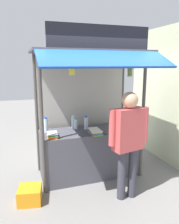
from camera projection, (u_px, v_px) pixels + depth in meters
ground_plane at (90, 174)px, 4.33m from camera, size 20.00×20.00×0.00m
stall_counter at (90, 153)px, 4.23m from camera, size 1.82×0.72×0.89m
stall_structure at (88, 90)px, 4.09m from camera, size 2.02×1.58×2.68m
water_bottle_far_left at (126, 121)px, 4.41m from camera, size 0.06×0.06×0.22m
water_bottle_mid_right at (46, 125)px, 3.98m from camera, size 0.08×0.08×0.28m
water_bottle_back_left at (76, 124)px, 4.20m from camera, size 0.06×0.06×0.22m
water_bottle_mid_left at (113, 120)px, 4.38m from camera, size 0.08×0.08×0.28m
water_bottle_back_right at (73, 122)px, 4.28m from camera, size 0.07×0.07×0.25m
water_bottle_front_right at (86, 123)px, 4.20m from camera, size 0.07×0.07×0.26m
magazine_stack_left at (95, 132)px, 3.90m from camera, size 0.20×0.32×0.09m
magazine_stack_center at (52, 135)px, 3.72m from camera, size 0.20×0.26×0.08m
banana_bunch_leftmost at (130, 72)px, 3.65m from camera, size 0.10×0.10×0.31m
banana_bunch_inner_right at (72, 70)px, 3.34m from camera, size 0.11×0.11×0.27m
vendor_person at (128, 136)px, 3.36m from camera, size 0.65×0.30×1.71m
plastic_crate at (30, 195)px, 3.42m from camera, size 0.41×0.41×0.24m
neighbour_wall at (165, 95)px, 4.87m from camera, size 0.20×2.40×2.88m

